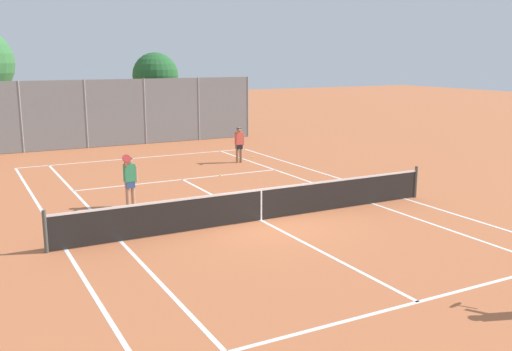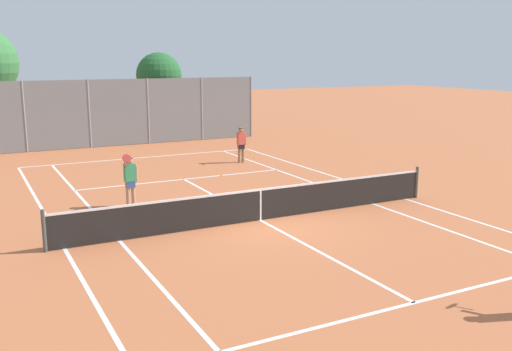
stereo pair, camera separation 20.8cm
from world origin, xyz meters
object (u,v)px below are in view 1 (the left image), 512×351
Objects in this scene: player_far_right at (239,142)px; loose_tennis_ball_0 at (220,175)px; player_far_left at (130,178)px; tennis_net at (261,203)px; tree_behind_right at (156,77)px; loose_tennis_ball_1 at (252,157)px.

player_far_right is 3.17m from loose_tennis_ball_0.
tennis_net is at bearing -48.49° from player_far_left.
tennis_net is 181.82× the size of loose_tennis_ball_0.
player_far_left is (-2.92, 3.30, 0.42)m from tennis_net.
player_far_right is 11.33m from tree_behind_right.
tennis_net is 2.43× the size of tree_behind_right.
loose_tennis_ball_0 is at bearing -98.03° from tree_behind_right.
tree_behind_right reaches higher than loose_tennis_ball_1.
player_far_left is 17.73m from tree_behind_right.
loose_tennis_ball_0 is (1.57, 6.32, -0.48)m from tennis_net.
tennis_net is 181.82× the size of loose_tennis_ball_1.
loose_tennis_ball_1 is (3.08, 3.11, 0.00)m from loose_tennis_ball_0.
loose_tennis_ball_1 is at bearing 38.96° from player_far_left.
tennis_net is 6.53m from loose_tennis_ball_0.
loose_tennis_ball_1 is at bearing 45.21° from loose_tennis_ball_0.
loose_tennis_ball_0 is at bearing -130.96° from player_far_right.
loose_tennis_ball_0 is 0.01× the size of tree_behind_right.
tree_behind_right reaches higher than loose_tennis_ball_0.
player_far_left reaches higher than loose_tennis_ball_0.
player_far_left reaches higher than player_far_right.
tree_behind_right is at bearing 90.59° from player_far_right.
loose_tennis_ball_1 is (7.57, 6.13, -0.89)m from player_far_left.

